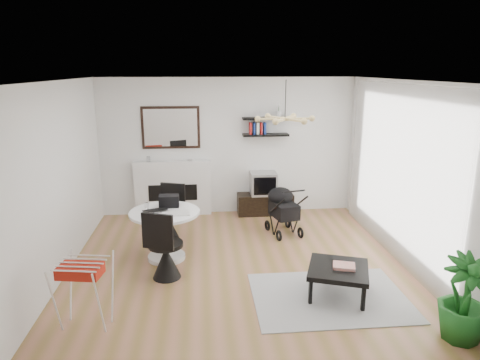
{
  "coord_description": "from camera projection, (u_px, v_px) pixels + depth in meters",
  "views": [
    {
      "loc": [
        -0.53,
        -5.84,
        2.86
      ],
      "look_at": [
        0.05,
        0.4,
        1.22
      ],
      "focal_mm": 32.0,
      "sensor_mm": 36.0,
      "label": 1
    }
  ],
  "objects": [
    {
      "name": "floor",
      "position": [
        239.0,
        265.0,
        6.4
      ],
      "size": [
        5.0,
        5.0,
        0.0
      ],
      "primitive_type": "plane",
      "color": "olive",
      "rests_on": "ground"
    },
    {
      "name": "ceiling",
      "position": [
        239.0,
        81.0,
        5.72
      ],
      "size": [
        5.0,
        5.0,
        0.0
      ],
      "primitive_type": "plane",
      "color": "white",
      "rests_on": "wall_back"
    },
    {
      "name": "wall_back",
      "position": [
        228.0,
        147.0,
        8.47
      ],
      "size": [
        5.0,
        0.0,
        5.0
      ],
      "primitive_type": "plane",
      "rotation": [
        1.57,
        0.0,
        0.0
      ],
      "color": "white",
      "rests_on": "floor"
    },
    {
      "name": "wall_left",
      "position": [
        57.0,
        182.0,
        5.84
      ],
      "size": [
        0.0,
        5.0,
        5.0
      ],
      "primitive_type": "plane",
      "rotation": [
        1.57,
        0.0,
        1.57
      ],
      "color": "white",
      "rests_on": "floor"
    },
    {
      "name": "wall_right",
      "position": [
        408.0,
        174.0,
        6.28
      ],
      "size": [
        0.0,
        5.0,
        5.0
      ],
      "primitive_type": "plane",
      "rotation": [
        1.57,
        0.0,
        -1.57
      ],
      "color": "white",
      "rests_on": "floor"
    },
    {
      "name": "sheer_curtain",
      "position": [
        396.0,
        171.0,
        6.47
      ],
      "size": [
        0.04,
        3.6,
        2.6
      ],
      "primitive_type": "cube",
      "color": "white",
      "rests_on": "wall_right"
    },
    {
      "name": "fireplace",
      "position": [
        173.0,
        182.0,
        8.46
      ],
      "size": [
        1.5,
        0.17,
        2.16
      ],
      "color": "white",
      "rests_on": "floor"
    },
    {
      "name": "shelf_lower",
      "position": [
        266.0,
        135.0,
        8.34
      ],
      "size": [
        0.9,
        0.25,
        0.04
      ],
      "primitive_type": "cube",
      "color": "black",
      "rests_on": "wall_back"
    },
    {
      "name": "shelf_upper",
      "position": [
        266.0,
        118.0,
        8.26
      ],
      "size": [
        0.9,
        0.25,
        0.04
      ],
      "primitive_type": "cube",
      "color": "black",
      "rests_on": "wall_back"
    },
    {
      "name": "pendant_lamp",
      "position": [
        285.0,
        119.0,
        6.21
      ],
      "size": [
        0.9,
        0.9,
        0.1
      ],
      "primitive_type": null,
      "color": "tan",
      "rests_on": "ceiling"
    },
    {
      "name": "tv_console",
      "position": [
        265.0,
        204.0,
        8.62
      ],
      "size": [
        1.11,
        0.39,
        0.42
      ],
      "primitive_type": "cube",
      "color": "black",
      "rests_on": "floor"
    },
    {
      "name": "crt_tv",
      "position": [
        263.0,
        183.0,
        8.51
      ],
      "size": [
        0.51,
        0.45,
        0.45
      ],
      "color": "#ADADAF",
      "rests_on": "tv_console"
    },
    {
      "name": "dining_table",
      "position": [
        165.0,
        228.0,
        6.5
      ],
      "size": [
        1.06,
        1.06,
        0.77
      ],
      "color": "white",
      "rests_on": "floor"
    },
    {
      "name": "laptop",
      "position": [
        156.0,
        212.0,
        6.38
      ],
      "size": [
        0.43,
        0.36,
        0.03
      ],
      "primitive_type": "imported",
      "rotation": [
        0.0,
        0.0,
        0.38
      ],
      "color": "black",
      "rests_on": "dining_table"
    },
    {
      "name": "black_bag",
      "position": [
        169.0,
        201.0,
        6.63
      ],
      "size": [
        0.31,
        0.19,
        0.18
      ],
      "primitive_type": "cube",
      "rotation": [
        0.0,
        0.0,
        0.02
      ],
      "color": "black",
      "rests_on": "dining_table"
    },
    {
      "name": "newspaper",
      "position": [
        179.0,
        213.0,
        6.34
      ],
      "size": [
        0.33,
        0.28,
        0.01
      ],
      "primitive_type": "cube",
      "rotation": [
        0.0,
        0.0,
        0.03
      ],
      "color": "silver",
      "rests_on": "dining_table"
    },
    {
      "name": "drinking_glass",
      "position": [
        147.0,
        206.0,
        6.54
      ],
      "size": [
        0.06,
        0.06,
        0.1
      ],
      "primitive_type": "cylinder",
      "color": "white",
      "rests_on": "dining_table"
    },
    {
      "name": "chair_far",
      "position": [
        170.0,
        225.0,
        7.17
      ],
      "size": [
        0.51,
        0.52,
        0.99
      ],
      "rotation": [
        0.0,
        0.0,
        -0.31
      ],
      "color": "black",
      "rests_on": "floor"
    },
    {
      "name": "chair_near",
      "position": [
        165.0,
        257.0,
        5.94
      ],
      "size": [
        0.53,
        0.55,
        1.02
      ],
      "rotation": [
        0.0,
        0.0,
        2.78
      ],
      "color": "black",
      "rests_on": "floor"
    },
    {
      "name": "drying_rack",
      "position": [
        84.0,
        293.0,
        4.79
      ],
      "size": [
        0.61,
        0.58,
        0.8
      ],
      "rotation": [
        0.0,
        0.0,
        -0.17
      ],
      "color": "white",
      "rests_on": "floor"
    },
    {
      "name": "stroller",
      "position": [
        283.0,
        212.0,
        7.58
      ],
      "size": [
        0.61,
        0.81,
        0.91
      ],
      "rotation": [
        0.0,
        0.0,
        0.24
      ],
      "color": "black",
      "rests_on": "floor"
    },
    {
      "name": "rug",
      "position": [
        329.0,
        297.0,
        5.51
      ],
      "size": [
        1.96,
        1.42,
        0.01
      ],
      "primitive_type": "cube",
      "color": "#A7A7A7",
      "rests_on": "floor"
    },
    {
      "name": "coffee_table",
      "position": [
        338.0,
        270.0,
        5.48
      ],
      "size": [
        0.95,
        0.95,
        0.38
      ],
      "rotation": [
        0.0,
        0.0,
        -0.35
      ],
      "color": "black",
      "rests_on": "rug"
    },
    {
      "name": "magazines",
      "position": [
        344.0,
        266.0,
        5.46
      ],
      "size": [
        0.33,
        0.29,
        0.04
      ],
      "primitive_type": "cube",
      "rotation": [
        0.0,
        0.0,
        -0.31
      ],
      "color": "#D34334",
      "rests_on": "coffee_table"
    },
    {
      "name": "potted_plant",
      "position": [
        464.0,
        299.0,
        4.56
      ],
      "size": [
        0.57,
        0.57,
        0.96
      ],
      "primitive_type": "imported",
      "rotation": [
        0.0,
        0.0,
        0.05
      ],
      "color": "#1A5C1C",
      "rests_on": "floor"
    }
  ]
}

